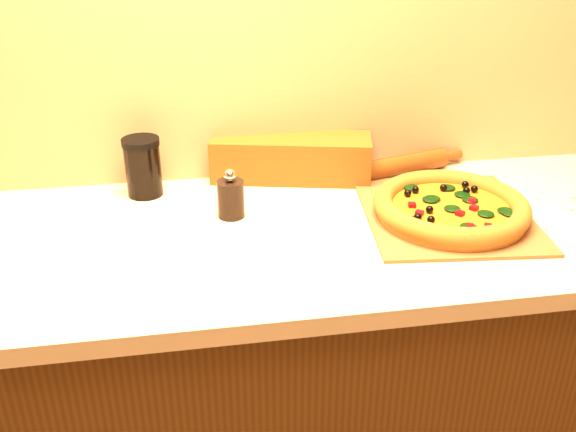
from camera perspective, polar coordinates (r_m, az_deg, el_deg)
The scene contains 8 objects.
cabinet at distance 1.70m, azimuth -3.28°, elevation -15.62°, with size 2.80×0.65×0.86m, color #4D2C10.
countertop at distance 1.44m, azimuth -3.74°, elevation -2.22°, with size 2.84×0.68×0.04m, color beige.
pizza_peel at distance 1.56m, azimuth 13.72°, elevation 0.45°, with size 0.42×0.58×0.01m.
pizza at distance 1.52m, azimuth 14.28°, elevation 0.76°, with size 0.35×0.35×0.05m.
pepper_grinder at distance 1.48m, azimuth -5.11°, elevation 1.66°, with size 0.06×0.06×0.12m.
rolling_pin at distance 1.74m, azimuth 9.90°, elevation 4.48°, with size 0.39×0.13×0.05m.
bread_bag at distance 1.68m, azimuth 0.27°, elevation 5.23°, with size 0.41×0.13×0.11m, color brown.
dark_jar at distance 1.62m, azimuth -12.76°, elevation 4.29°, with size 0.09×0.09×0.15m.
Camera 1 is at (-0.11, 0.17, 1.57)m, focal length 40.00 mm.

